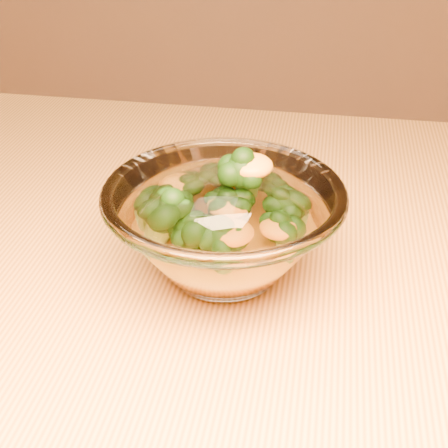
{
  "coord_description": "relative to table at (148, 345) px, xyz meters",
  "views": [
    {
      "loc": [
        0.16,
        -0.45,
        1.09
      ],
      "look_at": [
        0.08,
        0.0,
        0.8
      ],
      "focal_mm": 50.0,
      "sensor_mm": 36.0,
      "label": 1
    }
  ],
  "objects": [
    {
      "name": "cheese_sauce",
      "position": [
        0.08,
        0.0,
        0.13
      ],
      "size": [
        0.12,
        0.12,
        0.03
      ],
      "primitive_type": "ellipsoid",
      "color": "orange",
      "rests_on": "glass_bowl"
    },
    {
      "name": "glass_bowl",
      "position": [
        0.08,
        0.0,
        0.15
      ],
      "size": [
        0.21,
        0.21,
        0.09
      ],
      "color": "white",
      "rests_on": "table"
    },
    {
      "name": "table",
      "position": [
        0.0,
        0.0,
        0.0
      ],
      "size": [
        1.2,
        0.8,
        0.75
      ],
      "color": "#B47A36",
      "rests_on": "ground"
    },
    {
      "name": "broccoli_heap",
      "position": [
        0.07,
        0.01,
        0.16
      ],
      "size": [
        0.14,
        0.13,
        0.08
      ],
      "color": "black",
      "rests_on": "cheese_sauce"
    }
  ]
}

